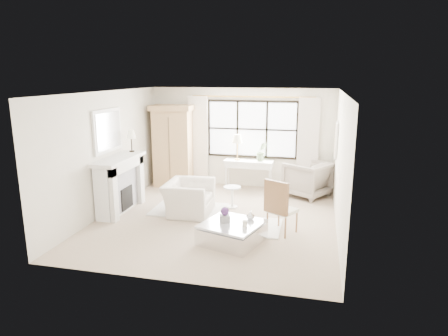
{
  "coord_description": "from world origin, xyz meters",
  "views": [
    {
      "loc": [
        2.04,
        -7.89,
        3.06
      ],
      "look_at": [
        0.12,
        0.2,
        1.09
      ],
      "focal_mm": 32.0,
      "sensor_mm": 36.0,
      "label": 1
    }
  ],
  "objects_px": {
    "armoire": "(173,145)",
    "coffee_table": "(232,233)",
    "console_table": "(249,175)",
    "club_armchair": "(189,198)"
  },
  "relations": [
    {
      "from": "console_table",
      "to": "armoire",
      "type": "bearing_deg",
      "value": -174.97
    },
    {
      "from": "armoire",
      "to": "coffee_table",
      "type": "height_order",
      "value": "armoire"
    },
    {
      "from": "armoire",
      "to": "coffee_table",
      "type": "relative_size",
      "value": 1.79
    },
    {
      "from": "club_armchair",
      "to": "coffee_table",
      "type": "distance_m",
      "value": 1.85
    },
    {
      "from": "armoire",
      "to": "console_table",
      "type": "xyz_separation_m",
      "value": [
        2.1,
        0.11,
        -0.74
      ]
    },
    {
      "from": "console_table",
      "to": "coffee_table",
      "type": "bearing_deg",
      "value": -82.88
    },
    {
      "from": "armoire",
      "to": "club_armchair",
      "type": "height_order",
      "value": "armoire"
    },
    {
      "from": "coffee_table",
      "to": "console_table",
      "type": "bearing_deg",
      "value": 112.37
    },
    {
      "from": "console_table",
      "to": "club_armchair",
      "type": "xyz_separation_m",
      "value": [
        -0.97,
        -2.21,
        -0.04
      ]
    },
    {
      "from": "armoire",
      "to": "club_armchair",
      "type": "distance_m",
      "value": 2.51
    }
  ]
}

